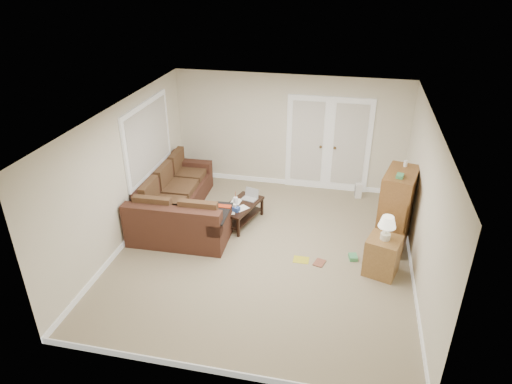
% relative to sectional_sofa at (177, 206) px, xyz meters
% --- Properties ---
extents(floor, '(5.50, 5.50, 0.00)m').
position_rel_sectional_sofa_xyz_m(floor, '(1.85, -0.67, -0.33)').
color(floor, gray).
rests_on(floor, ground).
extents(ceiling, '(5.00, 5.50, 0.02)m').
position_rel_sectional_sofa_xyz_m(ceiling, '(1.85, -0.67, 2.17)').
color(ceiling, silver).
rests_on(ceiling, wall_back).
extents(wall_left, '(0.02, 5.50, 2.50)m').
position_rel_sectional_sofa_xyz_m(wall_left, '(-0.65, -0.67, 0.92)').
color(wall_left, silver).
rests_on(wall_left, floor).
extents(wall_right, '(0.02, 5.50, 2.50)m').
position_rel_sectional_sofa_xyz_m(wall_right, '(4.35, -0.67, 0.92)').
color(wall_right, silver).
rests_on(wall_right, floor).
extents(wall_back, '(5.00, 0.02, 2.50)m').
position_rel_sectional_sofa_xyz_m(wall_back, '(1.85, 2.08, 0.92)').
color(wall_back, silver).
rests_on(wall_back, floor).
extents(wall_front, '(5.00, 0.02, 2.50)m').
position_rel_sectional_sofa_xyz_m(wall_front, '(1.85, -3.42, 0.92)').
color(wall_front, silver).
rests_on(wall_front, floor).
extents(baseboards, '(5.00, 5.50, 0.10)m').
position_rel_sectional_sofa_xyz_m(baseboards, '(1.85, -0.67, -0.28)').
color(baseboards, white).
rests_on(baseboards, floor).
extents(french_doors, '(1.80, 0.05, 2.13)m').
position_rel_sectional_sofa_xyz_m(french_doors, '(2.70, 2.05, 0.71)').
color(french_doors, white).
rests_on(french_doors, floor).
extents(window_left, '(0.05, 1.92, 1.42)m').
position_rel_sectional_sofa_xyz_m(window_left, '(-0.61, 0.33, 1.22)').
color(window_left, white).
rests_on(window_left, wall_left).
extents(sectional_sofa, '(1.87, 2.72, 0.83)m').
position_rel_sectional_sofa_xyz_m(sectional_sofa, '(0.00, 0.00, 0.00)').
color(sectional_sofa, '#48271B').
rests_on(sectional_sofa, floor).
extents(coffee_table, '(0.76, 1.10, 0.68)m').
position_rel_sectional_sofa_xyz_m(coffee_table, '(1.23, 0.21, -0.10)').
color(coffee_table, black).
rests_on(coffee_table, floor).
extents(tv_armoire, '(0.69, 0.98, 1.53)m').
position_rel_sectional_sofa_xyz_m(tv_armoire, '(4.05, 0.05, 0.39)').
color(tv_armoire, brown).
rests_on(tv_armoire, floor).
extents(side_cabinet, '(0.63, 0.63, 1.06)m').
position_rel_sectional_sofa_xyz_m(side_cabinet, '(3.83, -0.85, 0.05)').
color(side_cabinet, olive).
rests_on(side_cabinet, floor).
extents(space_heater, '(0.15, 0.13, 0.33)m').
position_rel_sectional_sofa_xyz_m(space_heater, '(3.43, 1.75, -0.16)').
color(space_heater, white).
rests_on(space_heater, floor).
extents(floor_magazine, '(0.27, 0.21, 0.01)m').
position_rel_sectional_sofa_xyz_m(floor_magazine, '(2.52, -0.79, -0.32)').
color(floor_magazine, gold).
rests_on(floor_magazine, floor).
extents(floor_greenbox, '(0.17, 0.20, 0.07)m').
position_rel_sectional_sofa_xyz_m(floor_greenbox, '(3.39, -0.57, -0.29)').
color(floor_greenbox, '#469B61').
rests_on(floor_greenbox, floor).
extents(floor_book, '(0.23, 0.27, 0.02)m').
position_rel_sectional_sofa_xyz_m(floor_book, '(2.76, -0.79, -0.32)').
color(floor_book, brown).
rests_on(floor_book, floor).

